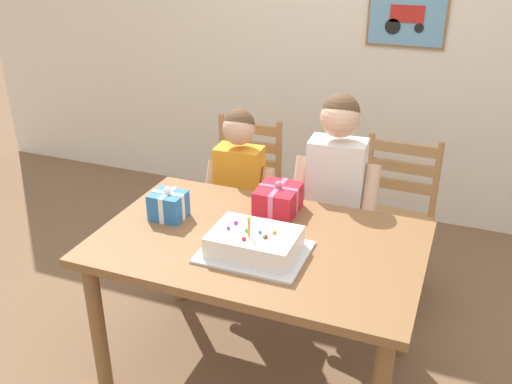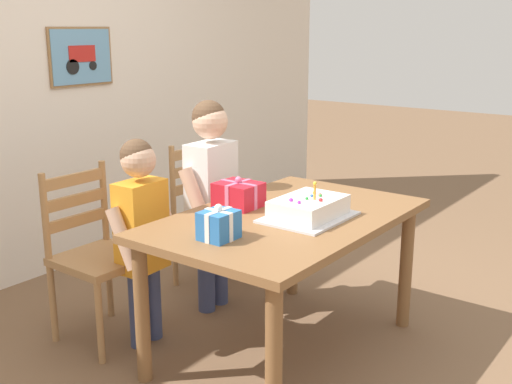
# 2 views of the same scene
# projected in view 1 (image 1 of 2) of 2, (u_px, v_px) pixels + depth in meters

# --- Properties ---
(ground_plane) EXTENTS (20.00, 20.00, 0.00)m
(ground_plane) POSITION_uv_depth(u_px,v_px,m) (258.00, 368.00, 2.83)
(ground_plane) COLOR brown
(back_wall) EXTENTS (6.40, 0.11, 2.60)m
(back_wall) POSITION_uv_depth(u_px,v_px,m) (362.00, 34.00, 3.89)
(back_wall) COLOR silver
(back_wall) RESTS_ON ground
(dining_table) EXTENTS (1.43, 0.91, 0.73)m
(dining_table) POSITION_uv_depth(u_px,v_px,m) (259.00, 258.00, 2.55)
(dining_table) COLOR brown
(dining_table) RESTS_ON ground
(birthday_cake) EXTENTS (0.44, 0.34, 0.19)m
(birthday_cake) POSITION_uv_depth(u_px,v_px,m) (254.00, 243.00, 2.39)
(birthday_cake) COLOR silver
(birthday_cake) RESTS_ON dining_table
(gift_box_red_large) EXTENTS (0.19, 0.22, 0.16)m
(gift_box_red_large) POSITION_uv_depth(u_px,v_px,m) (278.00, 199.00, 2.73)
(gift_box_red_large) COLOR red
(gift_box_red_large) RESTS_ON dining_table
(gift_box_beside_cake) EXTENTS (0.16, 0.14, 0.16)m
(gift_box_beside_cake) POSITION_uv_depth(u_px,v_px,m) (168.00, 205.00, 2.67)
(gift_box_beside_cake) COLOR #286BB7
(gift_box_beside_cake) RESTS_ON dining_table
(chair_left) EXTENTS (0.42, 0.42, 0.92)m
(chair_left) POSITION_uv_depth(u_px,v_px,m) (241.00, 195.00, 3.53)
(chair_left) COLOR #A87A4C
(chair_left) RESTS_ON ground
(chair_right) EXTENTS (0.44, 0.44, 0.92)m
(chair_right) POSITION_uv_depth(u_px,v_px,m) (393.00, 221.00, 3.22)
(chair_right) COLOR #A87A4C
(chair_right) RESTS_ON ground
(child_older) EXTENTS (0.46, 0.26, 1.24)m
(child_older) POSITION_uv_depth(u_px,v_px,m) (336.00, 185.00, 2.98)
(child_older) COLOR #38426B
(child_older) RESTS_ON ground
(child_younger) EXTENTS (0.40, 0.23, 1.10)m
(child_younger) POSITION_uv_depth(u_px,v_px,m) (239.00, 184.00, 3.20)
(child_younger) COLOR #38426B
(child_younger) RESTS_ON ground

